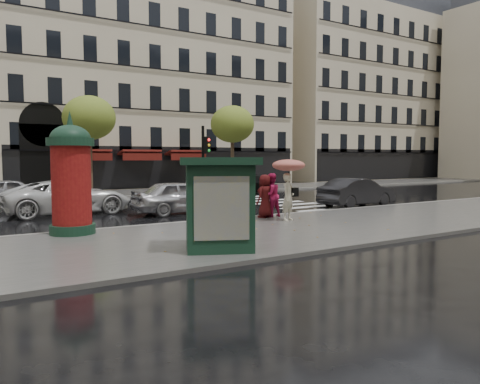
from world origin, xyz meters
TOP-DOWN VIEW (x-y plane):
  - ground at (0.00, 0.00)m, footprint 160.00×160.00m
  - near_sidewalk at (0.00, -0.50)m, footprint 90.00×7.00m
  - far_sidewalk at (0.00, 19.00)m, footprint 90.00×6.00m
  - near_kerb at (0.00, 3.00)m, footprint 90.00×0.25m
  - far_kerb at (0.00, 16.00)m, footprint 90.00×0.25m
  - zebra_crossing at (6.00, 9.60)m, footprint 3.60×11.75m
  - bldg_far_corner at (6.00, 30.00)m, footprint 26.00×14.00m
  - bldg_far_right at (34.00, 30.00)m, footprint 24.00×14.00m
  - tree_far_left at (-2.00, 18.00)m, footprint 3.40×3.40m
  - tree_far_right at (9.00, 18.00)m, footprint 3.40×3.40m
  - woman_umbrella at (1.23, 1.11)m, footprint 1.30×1.30m
  - woman_red at (1.32, 2.40)m, footprint 0.94×0.76m
  - man_burgundy at (1.02, 2.40)m, footprint 1.02×0.83m
  - morris_column at (-6.71, 2.40)m, footprint 1.49×1.49m
  - traffic_light at (-1.75, 2.51)m, footprint 0.28×0.36m
  - newsstand at (-3.97, -2.47)m, footprint 2.61×2.45m
  - car_silver at (-0.92, 6.33)m, footprint 4.62×1.92m
  - car_darkgrey at (8.32, 4.20)m, footprint 4.68×1.89m
  - car_white at (-5.44, 8.92)m, footprint 5.82×2.93m
  - car_black at (8.26, 15.00)m, footprint 4.63×2.14m

SIDE VIEW (x-z plane):
  - ground at x=0.00m, z-range 0.00..0.00m
  - zebra_crossing at x=6.00m, z-range 0.00..0.01m
  - near_sidewalk at x=0.00m, z-range 0.00..0.12m
  - far_sidewalk at x=0.00m, z-range 0.00..0.12m
  - near_kerb at x=0.00m, z-range 0.00..0.14m
  - far_kerb at x=0.00m, z-range 0.00..0.14m
  - car_black at x=8.26m, z-range 0.00..1.31m
  - car_darkgrey at x=8.32m, z-range 0.00..1.51m
  - car_silver at x=-0.92m, z-range 0.00..1.57m
  - car_white at x=-5.44m, z-range 0.00..1.58m
  - man_burgundy at x=1.02m, z-range 0.12..1.91m
  - woman_red at x=1.32m, z-range 0.12..1.95m
  - newsstand at x=-3.97m, z-range 0.16..2.65m
  - woman_umbrella at x=1.23m, z-range 0.52..3.02m
  - morris_column at x=-6.71m, z-range 0.04..4.03m
  - traffic_light at x=-1.75m, z-range 0.51..4.21m
  - tree_far_left at x=-2.00m, z-range 1.85..8.49m
  - tree_far_right at x=9.00m, z-range 1.85..8.49m
  - bldg_far_corner at x=6.00m, z-range -0.14..22.76m
  - bldg_far_right at x=34.00m, z-range -0.14..22.76m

